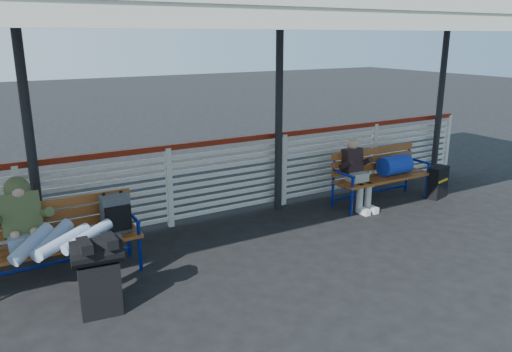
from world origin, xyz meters
TOP-DOWN VIEW (x-y plane):
  - ground at (0.00, 0.00)m, footprint 60.00×60.00m
  - fence at (0.00, 1.90)m, footprint 12.08×0.08m
  - canopy at (-0.00, 0.87)m, footprint 12.60×3.60m
  - luggage_stack at (-1.49, -0.04)m, footprint 0.53×0.34m
  - bench_left at (-1.49, 0.99)m, footprint 1.80×0.56m
  - bench_right at (3.60, 1.15)m, footprint 1.80×0.56m
  - traveler_man at (-1.84, 0.64)m, footprint 0.94×1.64m
  - companion_person at (2.93, 1.14)m, footprint 0.32×0.66m
  - suitcase_side at (4.53, 0.85)m, footprint 0.44×0.33m

SIDE VIEW (x-z plane):
  - ground at x=0.00m, z-range 0.00..0.00m
  - suitcase_side at x=4.53m, z-range 0.00..0.56m
  - luggage_stack at x=-1.49m, z-range 0.04..0.87m
  - bench_right at x=3.60m, z-range 0.13..1.05m
  - bench_left at x=-1.49m, z-range 0.13..1.06m
  - companion_person at x=2.93m, z-range 0.02..1.17m
  - fence at x=0.00m, z-range 0.04..1.28m
  - traveler_man at x=-1.84m, z-range 0.32..1.09m
  - canopy at x=0.00m, z-range 1.46..4.62m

